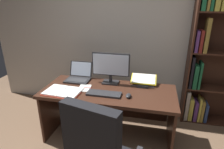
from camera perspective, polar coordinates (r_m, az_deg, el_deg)
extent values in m
cube|color=#B2ADA3|center=(3.13, 6.72, 14.11)|extent=(4.99, 0.12, 2.81)
cube|color=#381E14|center=(2.47, -1.06, -5.10)|extent=(1.69, 0.72, 0.04)
cube|color=#381E14|center=(2.92, -16.90, -9.59)|extent=(0.03, 0.66, 0.67)
cube|color=#381E14|center=(2.60, 17.13, -13.68)|extent=(0.03, 0.66, 0.67)
cube|color=#381E14|center=(2.91, 0.57, -7.93)|extent=(1.57, 0.03, 0.47)
cube|color=#381E14|center=(2.98, 22.19, 6.37)|extent=(0.02, 0.29, 2.20)
cube|color=#381E14|center=(3.21, 29.15, 6.20)|extent=(0.85, 0.01, 2.20)
cube|color=#381E14|center=(3.49, 26.50, -11.85)|extent=(0.80, 0.27, 0.02)
cube|color=gray|center=(3.25, 21.26, -8.30)|extent=(0.05, 0.18, 0.48)
cube|color=gold|center=(3.30, 22.19, -9.22)|extent=(0.06, 0.19, 0.36)
cube|color=#512D66|center=(3.33, 23.36, -9.53)|extent=(0.05, 0.21, 0.32)
cube|color=gold|center=(3.33, 24.31, -9.08)|extent=(0.03, 0.22, 0.37)
cube|color=olive|center=(3.34, 25.00, -9.43)|extent=(0.04, 0.20, 0.34)
cube|color=navy|center=(3.37, 25.88, -9.80)|extent=(0.04, 0.20, 0.30)
cube|color=#381E14|center=(3.25, 28.05, -3.70)|extent=(0.80, 0.27, 0.02)
cube|color=black|center=(3.03, 22.46, 0.69)|extent=(0.04, 0.18, 0.48)
cube|color=#195633|center=(3.08, 23.37, -0.42)|extent=(0.05, 0.20, 0.35)
cube|color=#195633|center=(3.08, 24.51, -0.10)|extent=(0.03, 0.19, 0.40)
cube|color=#381E14|center=(3.08, 29.79, 5.55)|extent=(0.80, 0.27, 0.02)
cube|color=#512D66|center=(2.91, 23.79, 9.01)|extent=(0.04, 0.16, 0.29)
cube|color=maroon|center=(2.95, 24.75, 9.07)|extent=(0.04, 0.21, 0.30)
cube|color=olive|center=(2.92, 26.23, 10.32)|extent=(0.05, 0.16, 0.46)
cube|color=black|center=(1.58, -6.22, -19.79)|extent=(0.49, 0.21, 0.66)
cube|color=#232326|center=(1.99, -9.89, -19.12)|extent=(0.14, 0.38, 0.04)
cube|color=#232326|center=(2.66, -0.39, -2.32)|extent=(0.22, 0.16, 0.02)
cylinder|color=#232326|center=(2.64, -0.40, -1.23)|extent=(0.04, 0.04, 0.09)
cube|color=#232326|center=(2.58, -0.36, 3.01)|extent=(0.51, 0.02, 0.32)
cube|color=silver|center=(2.56, -0.46, 2.87)|extent=(0.48, 0.00, 0.29)
cube|color=#232326|center=(2.77, -10.24, -1.72)|extent=(0.33, 0.24, 0.02)
cube|color=#2D2D30|center=(2.75, -10.39, -1.62)|extent=(0.28, 0.13, 0.00)
cube|color=#232326|center=(2.86, -9.18, 1.67)|extent=(0.33, 0.08, 0.21)
cube|color=silver|center=(2.86, -9.21, 1.67)|extent=(0.30, 0.07, 0.19)
cube|color=#232326|center=(2.34, -2.41, -5.73)|extent=(0.42, 0.15, 0.02)
ellipsoid|color=#232326|center=(2.29, 4.90, -6.28)|extent=(0.06, 0.10, 0.04)
cube|color=#232326|center=(2.59, 9.14, -3.41)|extent=(0.14, 0.12, 0.01)
cube|color=#232326|center=(2.54, 9.08, -3.58)|extent=(0.31, 0.01, 0.01)
cube|color=yellow|center=(2.66, 9.37, -1.35)|extent=(0.34, 0.20, 0.08)
cube|color=white|center=(2.65, 9.38, -1.19)|extent=(0.31, 0.18, 0.07)
cube|color=#DB422D|center=(2.54, -16.53, -4.67)|extent=(0.25, 0.33, 0.01)
cube|color=#DB422D|center=(2.43, -11.99, -5.42)|extent=(0.25, 0.33, 0.01)
cube|color=white|center=(2.53, -16.56, -4.42)|extent=(0.23, 0.31, 0.02)
cube|color=white|center=(2.42, -12.01, -5.17)|extent=(0.23, 0.31, 0.02)
cylinder|color=#B7B7BC|center=(2.48, -14.33, -4.87)|extent=(0.04, 0.28, 0.02)
cube|color=white|center=(2.52, -8.14, -4.06)|extent=(0.18, 0.23, 0.01)
cylinder|color=maroon|center=(2.51, -7.72, -3.92)|extent=(0.14, 0.03, 0.01)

